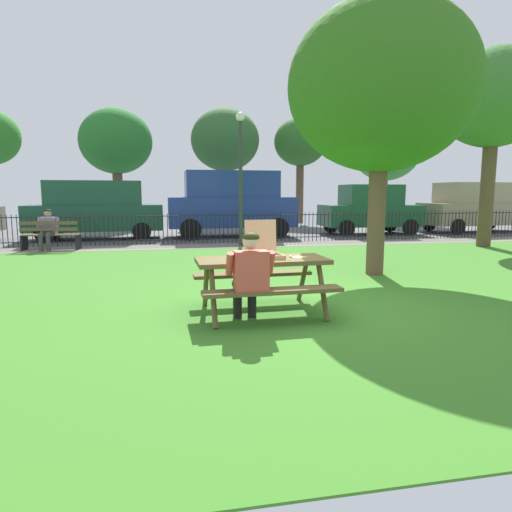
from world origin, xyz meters
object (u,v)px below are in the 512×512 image
at_px(park_bench_left, 51,236).
at_px(pizza_slice_on_table, 297,256).
at_px(adult_at_table, 250,274).
at_px(far_tree_midright, 300,143).
at_px(person_on_park_bench, 48,228).
at_px(parked_car_right, 370,209).
at_px(parked_car_left, 96,209).
at_px(lamp_post_walkway, 241,166).
at_px(tree_midground_left, 494,100).
at_px(parked_car_center, 231,202).
at_px(parked_car_far_right, 476,206).
at_px(tree_near_table, 381,87).
at_px(far_tree_center, 225,141).
at_px(far_tree_right, 386,150).
at_px(far_tree_midleft, 116,142).
at_px(picnic_table_foreground, 262,271).
at_px(pizza_box_open, 264,250).

bearing_deg(park_bench_left, pizza_slice_on_table, -56.34).
relative_size(adult_at_table, far_tree_midright, 0.21).
xyz_separation_m(person_on_park_bench, parked_car_right, (11.43, 2.88, 0.35)).
xyz_separation_m(pizza_slice_on_table, adult_at_table, (-0.78, -0.56, -0.12)).
xyz_separation_m(pizza_slice_on_table, parked_car_left, (-4.35, 10.70, 0.32)).
relative_size(person_on_park_bench, parked_car_left, 0.25).
bearing_deg(lamp_post_walkway, tree_midground_left, -12.19).
relative_size(parked_car_left, parked_car_center, 0.99).
height_order(person_on_park_bench, parked_car_far_right, parked_car_far_right).
bearing_deg(tree_near_table, tree_midground_left, 34.43).
bearing_deg(parked_car_center, far_tree_center, 84.80).
height_order(parked_car_center, far_tree_right, far_tree_right).
bearing_deg(tree_midground_left, park_bench_left, 172.86).
height_order(park_bench_left, person_on_park_bench, person_on_park_bench).
distance_m(pizza_slice_on_table, far_tree_right, 20.33).
relative_size(parked_car_center, parked_car_right, 1.21).
bearing_deg(far_tree_midleft, lamp_post_walkway, -63.72).
height_order(parked_car_far_right, far_tree_midleft, far_tree_midleft).
xyz_separation_m(person_on_park_bench, far_tree_center, (6.40, 9.50, 3.65)).
distance_m(person_on_park_bench, parked_car_left, 3.05).
height_order(parked_car_left, far_tree_midright, far_tree_midright).
xyz_separation_m(lamp_post_walkway, far_tree_midleft, (-4.71, 9.55, 1.64)).
xyz_separation_m(adult_at_table, parked_car_right, (6.94, 11.26, 0.35)).
distance_m(tree_near_table, parked_car_center, 8.82).
bearing_deg(park_bench_left, parked_car_left, 73.65).
distance_m(park_bench_left, tree_midground_left, 13.74).
xyz_separation_m(pizza_slice_on_table, person_on_park_bench, (-5.27, 7.82, -0.12)).
height_order(park_bench_left, lamp_post_walkway, lamp_post_walkway).
relative_size(tree_midground_left, far_tree_right, 1.04).
distance_m(parked_car_center, far_tree_midright, 8.61).
relative_size(park_bench_left, parked_car_far_right, 0.35).
relative_size(parked_car_left, far_tree_right, 0.82).
xyz_separation_m(parked_car_center, far_tree_center, (0.60, 6.62, 3.00)).
bearing_deg(parked_car_far_right, tree_midground_left, -124.52).
bearing_deg(person_on_park_bench, parked_car_right, 14.12).
relative_size(pizza_slice_on_table, far_tree_midleft, 0.04).
xyz_separation_m(pizza_slice_on_table, parked_car_right, (6.17, 10.70, 0.23)).
bearing_deg(far_tree_midright, picnic_table_foreground, -108.11).
relative_size(picnic_table_foreground, parked_car_far_right, 0.39).
xyz_separation_m(lamp_post_walkway, far_tree_midright, (4.74, 9.55, 1.78)).
height_order(adult_at_table, far_tree_midright, far_tree_midright).
distance_m(pizza_box_open, parked_car_left, 11.34).
height_order(parked_car_center, parked_car_right, parked_car_center).
xyz_separation_m(pizza_box_open, adult_at_table, (-0.31, -0.61, -0.21)).
relative_size(pizza_slice_on_table, far_tree_center, 0.04).
distance_m(pizza_slice_on_table, tree_midground_left, 10.63).
distance_m(tree_near_table, far_tree_center, 14.96).
relative_size(picnic_table_foreground, park_bench_left, 1.14).
relative_size(adult_at_table, tree_midground_left, 0.20).
bearing_deg(pizza_slice_on_table, adult_at_table, -144.20).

